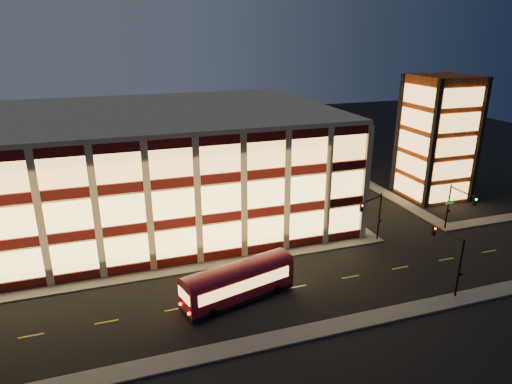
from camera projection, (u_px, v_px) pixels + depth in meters
name	position (u px, v px, depth m)	size (l,w,h in m)	color
ground	(185.00, 274.00, 47.40)	(200.00, 200.00, 0.00)	black
sidewalk_office_south	(155.00, 274.00, 47.37)	(54.00, 2.00, 0.15)	#514F4C
sidewalk_office_east	(315.00, 196.00, 69.49)	(2.00, 30.00, 0.15)	#514F4C
sidewalk_tower_south	(484.00, 221.00, 60.33)	(14.00, 2.00, 0.15)	#514F4C
sidewalk_tower_west	(377.00, 189.00, 72.81)	(2.00, 30.00, 0.15)	#514F4C
sidewalk_near	(215.00, 352.00, 35.77)	(100.00, 2.00, 0.15)	#514F4C
office_building	(137.00, 166.00, 59.21)	(50.45, 30.45, 14.50)	tan
stair_tower	(437.00, 138.00, 67.12)	(8.60, 8.60, 18.00)	#8C3814
traffic_signal_far	(373.00, 211.00, 52.94)	(3.79, 1.87, 6.00)	black
traffic_signal_right	(457.00, 203.00, 55.57)	(1.20, 4.37, 6.00)	black
traffic_signal_near	(450.00, 251.00, 43.26)	(0.32, 4.45, 6.00)	black
trolley_bus	(238.00, 280.00, 42.30)	(11.26, 5.46, 3.70)	maroon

